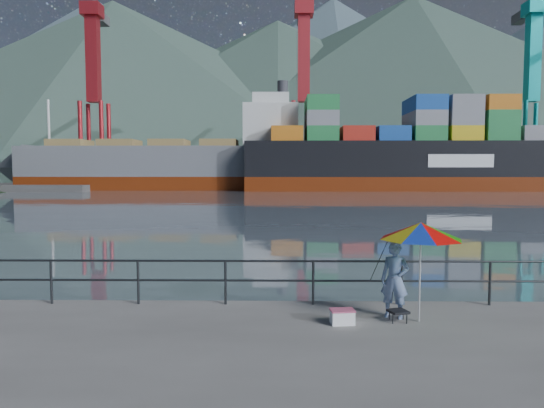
{
  "coord_description": "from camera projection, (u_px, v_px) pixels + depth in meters",
  "views": [
    {
      "loc": [
        0.2,
        -9.17,
        3.06
      ],
      "look_at": [
        0.01,
        6.0,
        2.0
      ],
      "focal_mm": 32.0,
      "sensor_mm": 36.0,
      "label": 1
    }
  ],
  "objects": [
    {
      "name": "far_dock",
      "position": [
        325.0,
        185.0,
        102.0
      ],
      "size": [
        200.0,
        40.0,
        0.4
      ],
      "primitive_type": "cube",
      "color": "#514F4C",
      "rests_on": "ground"
    },
    {
      "name": "harbor_water",
      "position": [
        278.0,
        181.0,
        139.04
      ],
      "size": [
        500.0,
        280.0,
        0.0
      ],
      "primitive_type": "cube",
      "color": "slate",
      "rests_on": "ground"
    },
    {
      "name": "guardrail",
      "position": [
        269.0,
        282.0,
        11.02
      ],
      "size": [
        22.0,
        0.06,
        1.03
      ],
      "color": "#2D3033",
      "rests_on": "ground"
    },
    {
      "name": "bulk_carrier",
      "position": [
        187.0,
        164.0,
        82.37
      ],
      "size": [
        51.03,
        8.83,
        14.5
      ],
      "color": "#662109",
      "rests_on": "ground"
    },
    {
      "name": "cooler_bag",
      "position": [
        342.0,
        317.0,
        9.65
      ],
      "size": [
        0.49,
        0.35,
        0.26
      ],
      "primitive_type": "cube",
      "rotation": [
        0.0,
        0.0,
        0.11
      ],
      "color": "white",
      "rests_on": "ground"
    },
    {
      "name": "container_stacks",
      "position": [
        433.0,
        169.0,
        101.69
      ],
      "size": [
        58.0,
        5.4,
        7.8
      ],
      "color": "#267F3F",
      "rests_on": "ground"
    },
    {
      "name": "port_cranes",
      "position": [
        441.0,
        102.0,
        91.64
      ],
      "size": [
        116.0,
        28.0,
        38.4
      ],
      "color": "red",
      "rests_on": "ground"
    },
    {
      "name": "folding_stool",
      "position": [
        398.0,
        316.0,
        9.8
      ],
      "size": [
        0.44,
        0.44,
        0.23
      ],
      "color": "black",
      "rests_on": "ground"
    },
    {
      "name": "container_ship",
      "position": [
        458.0,
        154.0,
        79.44
      ],
      "size": [
        66.36,
        11.06,
        18.1
      ],
      "color": "#662109",
      "rests_on": "ground"
    },
    {
      "name": "beach_umbrella",
      "position": [
        421.0,
        231.0,
        9.68
      ],
      "size": [
        1.76,
        1.76,
        2.02
      ],
      "color": "white",
      "rests_on": "ground"
    },
    {
      "name": "fisherman",
      "position": [
        395.0,
        280.0,
        10.03
      ],
      "size": [
        0.68,
        0.59,
        1.59
      ],
      "primitive_type": "imported",
      "rotation": [
        0.0,
        0.0,
        -0.43
      ],
      "color": "#1A4C9C",
      "rests_on": "ground"
    },
    {
      "name": "fishing_rod",
      "position": [
        377.0,
        301.0,
        11.37
      ],
      "size": [
        0.03,
        1.91,
        1.34
      ],
      "primitive_type": "cylinder",
      "rotation": [
        0.96,
        0.0,
        0.01
      ],
      "color": "black",
      "rests_on": "ground"
    },
    {
      "name": "mountains",
      "position": [
        366.0,
        96.0,
        213.61
      ],
      "size": [
        600.0,
        332.8,
        80.0
      ],
      "color": "#385147",
      "rests_on": "ground"
    }
  ]
}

